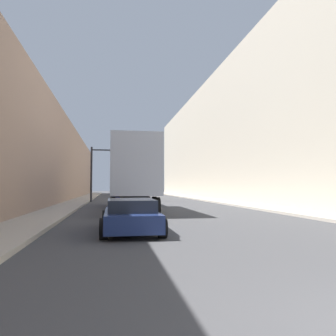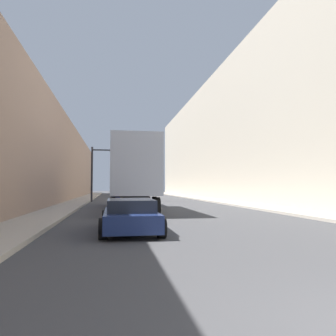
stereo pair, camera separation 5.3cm
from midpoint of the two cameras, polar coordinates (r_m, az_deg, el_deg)
name	(u,v)px [view 1 (the left image)]	position (r m, az deg, el deg)	size (l,w,h in m)	color
sidewalk_right	(215,201)	(34.04, 8.18, -5.66)	(2.13, 80.00, 0.15)	#B2A899
sidewalk_left	(77,202)	(32.58, -15.59, -5.69)	(2.13, 80.00, 0.15)	#B2A899
building_right	(252,131)	(35.93, 14.30, 6.24)	(6.00, 80.00, 14.78)	#BCB29E
building_left	(33,158)	(33.30, -22.45, 1.55)	(6.00, 80.00, 8.35)	#997A66
semi_truck	(130,174)	(21.81, -6.63, -1.13)	(2.59, 12.38, 4.26)	#B2B7C1
sedan_car	(131,216)	(11.56, -6.66, -8.22)	(2.01, 4.40, 1.14)	navy
traffic_signal_gantry	(110,163)	(33.67, -10.11, 0.83)	(7.12, 0.35, 5.52)	black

